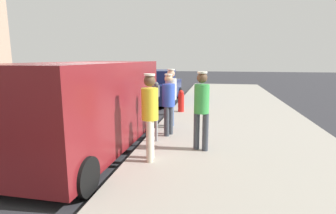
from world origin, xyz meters
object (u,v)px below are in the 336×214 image
(parked_van, at_px, (90,104))
(parked_sedan_ahead, at_px, (157,88))
(fire_hydrant, at_px, (181,101))
(pedestrian_in_blue, at_px, (169,101))
(pedestrian_in_green, at_px, (201,105))
(parking_meter_near, at_px, (156,101))
(pedestrian_in_yellow, at_px, (150,111))
(pedestrian_in_gray, at_px, (171,94))

(parked_van, relative_size, parked_sedan_ahead, 1.18)
(parked_sedan_ahead, relative_size, fire_hydrant, 5.17)
(pedestrian_in_blue, bearing_deg, parked_van, -145.17)
(pedestrian_in_blue, xyz_separation_m, parked_sedan_ahead, (-1.76, 6.36, -0.37))
(pedestrian_in_green, distance_m, parked_van, 2.65)
(parking_meter_near, relative_size, parked_van, 0.29)
(parking_meter_near, xyz_separation_m, parked_sedan_ahead, (-1.55, 6.97, -0.43))
(pedestrian_in_green, xyz_separation_m, pedestrian_in_yellow, (-0.99, -0.83, -0.01))
(pedestrian_in_gray, bearing_deg, parking_meter_near, -94.22)
(pedestrian_in_gray, distance_m, pedestrian_in_blue, 0.91)
(pedestrian_in_gray, distance_m, fire_hydrant, 2.49)
(pedestrian_in_blue, bearing_deg, parked_sedan_ahead, 105.45)
(pedestrian_in_green, distance_m, fire_hydrant, 4.55)
(pedestrian_in_blue, relative_size, fire_hydrant, 1.96)
(pedestrian_in_blue, distance_m, fire_hydrant, 3.37)
(pedestrian_in_gray, distance_m, parked_sedan_ahead, 5.72)
(parked_sedan_ahead, bearing_deg, pedestrian_in_blue, -74.55)
(parked_van, bearing_deg, pedestrian_in_gray, 52.34)
(parking_meter_near, distance_m, pedestrian_in_yellow, 1.28)
(parking_meter_near, height_order, pedestrian_in_blue, pedestrian_in_blue)
(parked_sedan_ahead, bearing_deg, pedestrian_in_green, -69.95)
(pedestrian_in_blue, distance_m, pedestrian_in_yellow, 1.89)
(parked_van, bearing_deg, parked_sedan_ahead, 90.41)
(pedestrian_in_green, bearing_deg, parked_van, -177.21)
(pedestrian_in_blue, relative_size, parked_van, 0.32)
(parking_meter_near, xyz_separation_m, parked_van, (-1.50, -0.57, -0.03))
(parking_meter_near, relative_size, pedestrian_in_blue, 0.90)
(pedestrian_in_green, distance_m, pedestrian_in_yellow, 1.29)
(pedestrian_in_green, relative_size, pedestrian_in_yellow, 1.01)
(parking_meter_near, relative_size, pedestrian_in_yellow, 0.85)
(pedestrian_in_green, relative_size, fire_hydrant, 2.10)
(pedestrian_in_blue, relative_size, pedestrian_in_yellow, 0.94)
(pedestrian_in_gray, xyz_separation_m, pedestrian_in_green, (1.04, -1.96, 0.02))
(pedestrian_in_green, xyz_separation_m, parked_van, (-2.65, -0.13, -0.04))
(pedestrian_in_gray, relative_size, pedestrian_in_yellow, 0.99)
(pedestrian_in_gray, xyz_separation_m, parked_sedan_ahead, (-1.67, 5.46, -0.43))
(parked_sedan_ahead, bearing_deg, fire_hydrant, -61.42)
(pedestrian_in_blue, distance_m, parked_van, 2.07)
(pedestrian_in_gray, height_order, pedestrian_in_yellow, pedestrian_in_yellow)
(parking_meter_near, xyz_separation_m, pedestrian_in_green, (1.15, -0.44, 0.01))
(pedestrian_in_green, xyz_separation_m, fire_hydrant, (-1.05, 4.38, -0.63))
(pedestrian_in_blue, distance_m, parked_sedan_ahead, 6.61)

